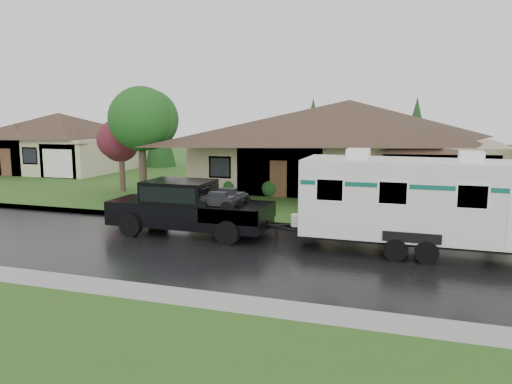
% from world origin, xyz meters
% --- Properties ---
extents(ground, '(140.00, 140.00, 0.00)m').
position_xyz_m(ground, '(0.00, 0.00, 0.00)').
color(ground, '#31581B').
rests_on(ground, ground).
extents(road, '(140.00, 8.00, 0.01)m').
position_xyz_m(road, '(0.00, -2.00, 0.01)').
color(road, black).
rests_on(road, ground).
extents(curb, '(140.00, 0.50, 0.15)m').
position_xyz_m(curb, '(0.00, 2.25, 0.07)').
color(curb, gray).
rests_on(curb, ground).
extents(lawn, '(140.00, 26.00, 0.15)m').
position_xyz_m(lawn, '(0.00, 15.00, 0.07)').
color(lawn, '#31581B').
rests_on(lawn, ground).
extents(house_main, '(19.44, 10.80, 6.90)m').
position_xyz_m(house_main, '(2.29, 13.84, 3.59)').
color(house_main, tan).
rests_on(house_main, lawn).
extents(house_far, '(10.80, 8.64, 5.80)m').
position_xyz_m(house_far, '(-21.78, 15.85, 2.97)').
color(house_far, tan).
rests_on(house_far, lawn).
extents(tree_left_green, '(3.69, 3.69, 6.11)m').
position_xyz_m(tree_left_green, '(-8.43, 6.35, 4.39)').
color(tree_left_green, '#382B1E').
rests_on(tree_left_green, lawn).
extents(tree_red, '(2.58, 2.58, 4.28)m').
position_xyz_m(tree_red, '(-10.94, 8.10, 3.11)').
color(tree_red, '#382B1E').
rests_on(tree_red, lawn).
extents(shrub_row, '(13.60, 1.00, 1.00)m').
position_xyz_m(shrub_row, '(2.00, 9.30, 0.65)').
color(shrub_row, '#143814').
rests_on(shrub_row, lawn).
extents(pickup_truck, '(6.59, 2.51, 2.20)m').
position_xyz_m(pickup_truck, '(-2.57, -0.10, 1.18)').
color(pickup_truck, black).
rests_on(pickup_truck, ground).
extents(travel_trailer, '(8.13, 2.86, 3.65)m').
position_xyz_m(travel_trailer, '(6.25, -0.10, 1.94)').
color(travel_trailer, silver).
rests_on(travel_trailer, ground).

